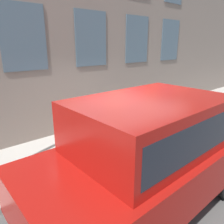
{
  "coord_description": "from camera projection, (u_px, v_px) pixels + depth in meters",
  "views": [
    {
      "loc": [
        -3.53,
        3.14,
        2.79
      ],
      "look_at": [
        0.74,
        -0.56,
        1.02
      ],
      "focal_mm": 35.0,
      "sensor_mm": 36.0,
      "label": 1
    }
  ],
  "objects": [
    {
      "name": "person",
      "position": [
        115.0,
        113.0,
        6.39
      ],
      "size": [
        0.29,
        0.19,
        1.2
      ],
      "rotation": [
        0.0,
        0.0,
        0.26
      ],
      "color": "#726651",
      "rests_on": "sidewalk"
    },
    {
      "name": "fire_hydrant",
      "position": [
        108.0,
        137.0,
        5.66
      ],
      "size": [
        0.32,
        0.43,
        0.7
      ],
      "color": "gold",
      "rests_on": "sidewalk"
    },
    {
      "name": "ground_plane",
      "position": [
        115.0,
        163.0,
        5.34
      ],
      "size": [
        80.0,
        80.0,
        0.0
      ],
      "primitive_type": "plane",
      "color": "#514F4C"
    },
    {
      "name": "parked_truck_red_near",
      "position": [
        147.0,
        147.0,
        3.76
      ],
      "size": [
        2.01,
        4.25,
        1.95
      ],
      "color": "black",
      "rests_on": "ground_plane"
    },
    {
      "name": "sidewalk",
      "position": [
        88.0,
        145.0,
        6.14
      ],
      "size": [
        2.29,
        60.0,
        0.14
      ],
      "color": "#B2ADA3",
      "rests_on": "ground_plane"
    }
  ]
}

